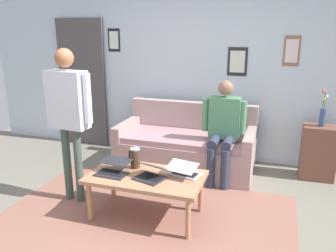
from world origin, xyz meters
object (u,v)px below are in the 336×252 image
(side_shelf, at_px, (318,152))
(interior_door, at_px, (83,84))
(laptop_left, at_px, (151,174))
(flower_vase, at_px, (323,113))
(couch, at_px, (186,147))
(coffee_table, at_px, (146,180))
(person_standing, at_px, (68,107))
(laptop_center, at_px, (113,169))
(person_seated, at_px, (223,125))
(laptop_right, at_px, (184,171))
(french_press, at_px, (135,158))

(side_shelf, bearing_deg, interior_door, -4.59)
(laptop_left, xyz_separation_m, flower_vase, (-1.69, -1.64, 0.37))
(interior_door, bearing_deg, couch, 165.19)
(coffee_table, xyz_separation_m, person_standing, (0.90, -0.07, 0.68))
(couch, distance_m, laptop_center, 1.50)
(interior_door, relative_size, person_seated, 1.60)
(side_shelf, bearing_deg, person_standing, 29.66)
(laptop_left, xyz_separation_m, person_standing, (0.97, -0.12, 0.59))
(laptop_right, height_order, person_standing, person_standing)
(interior_door, bearing_deg, french_press, 134.08)
(laptop_left, distance_m, person_standing, 1.14)
(coffee_table, relative_size, person_standing, 0.68)
(laptop_right, height_order, side_shelf, side_shelf)
(flower_vase, bearing_deg, couch, 7.28)
(laptop_center, distance_m, flower_vase, 2.69)
(laptop_left, height_order, person_standing, person_standing)
(laptop_right, bearing_deg, coffee_table, 19.24)
(couch, relative_size, laptop_left, 5.26)
(person_seated, bearing_deg, couch, -23.10)
(interior_door, distance_m, flower_vase, 3.63)
(couch, bearing_deg, laptop_left, 90.67)
(laptop_left, distance_m, french_press, 0.32)
(side_shelf, height_order, person_seated, person_seated)
(coffee_table, xyz_separation_m, side_shelf, (-1.76, -1.59, -0.06))
(french_press, distance_m, person_standing, 0.89)
(interior_door, distance_m, french_press, 2.45)
(interior_door, xyz_separation_m, flower_vase, (-3.61, 0.29, -0.16))
(laptop_center, xyz_separation_m, side_shelf, (-2.10, -1.64, -0.15))
(side_shelf, bearing_deg, coffee_table, 42.12)
(interior_door, bearing_deg, coffee_table, 134.63)
(interior_door, height_order, coffee_table, interior_door)
(interior_door, bearing_deg, laptop_center, 128.10)
(laptop_center, bearing_deg, couch, -105.34)
(coffee_table, distance_m, french_press, 0.28)
(laptop_center, xyz_separation_m, person_seated, (-0.92, -1.20, 0.23))
(french_press, xyz_separation_m, person_standing, (0.72, 0.08, 0.52))
(coffee_table, xyz_separation_m, laptop_center, (0.34, 0.05, 0.09))
(interior_door, relative_size, couch, 1.12)
(laptop_center, xyz_separation_m, french_press, (-0.16, -0.20, 0.07))
(laptop_left, distance_m, flower_vase, 2.38)
(interior_door, xyz_separation_m, coffee_table, (-1.86, 1.88, -0.61))
(couch, distance_m, flower_vase, 1.81)
(laptop_right, bearing_deg, french_press, -2.31)
(laptop_left, bearing_deg, laptop_center, 1.64)
(couch, xyz_separation_m, laptop_center, (0.39, 1.43, 0.20))
(person_seated, bearing_deg, flower_vase, -159.28)
(french_press, height_order, flower_vase, flower_vase)
(coffee_table, bearing_deg, laptop_right, -160.76)
(flower_vase, height_order, person_seated, person_seated)
(french_press, bearing_deg, laptop_right, 177.69)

